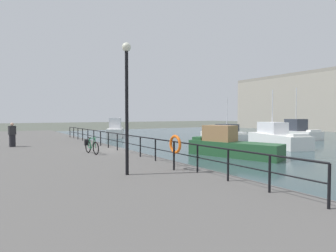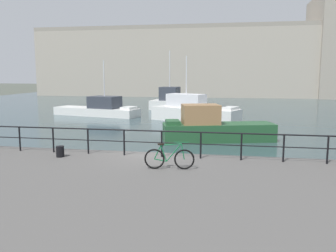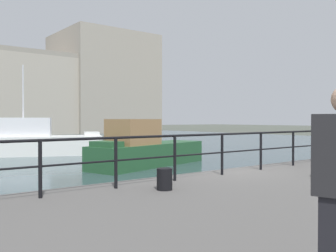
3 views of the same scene
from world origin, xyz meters
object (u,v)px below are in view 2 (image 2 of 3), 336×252
(parked_bicycle, at_px, (169,158))
(mooring_bollard, at_px, (60,152))
(moored_harbor_tender, at_px, (214,128))
(moored_blue_motorboat, at_px, (173,102))
(moored_green_narrowboat, at_px, (193,111))
(harbor_building, at_px, (253,60))
(moored_white_yacht, at_px, (99,109))

(parked_bicycle, bearing_deg, mooring_bollard, 160.52)
(moored_harbor_tender, bearing_deg, moored_blue_motorboat, -88.65)
(moored_blue_motorboat, distance_m, moored_green_narrowboat, 10.35)
(moored_blue_motorboat, distance_m, mooring_bollard, 27.58)
(moored_green_narrowboat, bearing_deg, harbor_building, 103.67)
(moored_blue_motorboat, xyz_separation_m, parked_bicycle, (4.75, -28.62, 0.29))
(moored_blue_motorboat, height_order, moored_white_yacht, moored_blue_motorboat)
(parked_bicycle, height_order, mooring_bollard, parked_bicycle)
(harbor_building, distance_m, parked_bicycle, 57.01)
(parked_bicycle, bearing_deg, moored_blue_motorboat, 92.52)
(harbor_building, bearing_deg, moored_white_yacht, -115.17)
(moored_harbor_tender, height_order, parked_bicycle, moored_harbor_tender)
(parked_bicycle, distance_m, mooring_bollard, 4.78)
(mooring_bollard, bearing_deg, parked_bicycle, -12.57)
(moored_green_narrowboat, bearing_deg, moored_white_yacht, -170.36)
(harbor_building, relative_size, moored_harbor_tender, 9.25)
(moored_blue_motorboat, relative_size, mooring_bollard, 15.33)
(moored_white_yacht, height_order, moored_harbor_tender, moored_white_yacht)
(moored_white_yacht, bearing_deg, parked_bicycle, -49.68)
(moored_green_narrowboat, xyz_separation_m, parked_bicycle, (1.24, -18.89, 0.34))
(harbor_building, relative_size, mooring_bollard, 149.35)
(moored_harbor_tender, relative_size, parked_bicycle, 4.03)
(harbor_building, distance_m, moored_blue_motorboat, 30.26)
(parked_bicycle, relative_size, mooring_bollard, 4.01)
(harbor_building, xyz_separation_m, moored_harbor_tender, (-4.59, -46.45, -5.86))
(harbor_building, distance_m, moored_harbor_tender, 47.04)
(moored_blue_motorboat, xyz_separation_m, moored_green_narrowboat, (3.51, -9.74, -0.06))
(harbor_building, relative_size, moored_white_yacht, 7.19)
(mooring_bollard, bearing_deg, harbor_building, 79.50)
(parked_bicycle, xyz_separation_m, mooring_bollard, (-4.66, 1.04, -0.17))
(parked_bicycle, bearing_deg, moored_green_narrowboat, 86.85)
(parked_bicycle, bearing_deg, moored_harbor_tender, 77.30)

